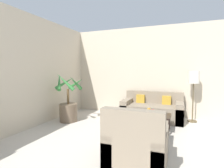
% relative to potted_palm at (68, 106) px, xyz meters
% --- Properties ---
extents(wall_back, '(7.62, 0.06, 2.70)m').
position_rel_potted_palm_xyz_m(wall_back, '(2.51, 1.51, 0.93)').
color(wall_back, beige).
rests_on(wall_back, ground_plane).
extents(potted_palm, '(0.78, 0.77, 1.32)m').
position_rel_potted_palm_xyz_m(potted_palm, '(0.00, 0.00, 0.00)').
color(potted_palm, brown).
rests_on(potted_palm, ground_plane).
extents(sofa_loveseat, '(1.64, 0.84, 0.76)m').
position_rel_potted_palm_xyz_m(sofa_loveseat, '(2.09, 1.01, -0.15)').
color(sofa_loveseat, gray).
rests_on(sofa_loveseat, ground_plane).
extents(floor_lamp, '(0.29, 0.29, 1.36)m').
position_rel_potted_palm_xyz_m(floor_lamp, '(3.13, 1.16, 0.70)').
color(floor_lamp, brown).
rests_on(floor_lamp, ground_plane).
extents(coffee_table, '(1.10, 0.54, 0.37)m').
position_rel_potted_palm_xyz_m(coffee_table, '(2.08, 0.08, -0.10)').
color(coffee_table, black).
rests_on(coffee_table, ground_plane).
extents(fruit_bowl, '(0.25, 0.25, 0.06)m').
position_rel_potted_palm_xyz_m(fruit_bowl, '(2.15, 0.07, -0.02)').
color(fruit_bowl, '#42382D').
rests_on(fruit_bowl, coffee_table).
extents(apple_red, '(0.07, 0.07, 0.07)m').
position_rel_potted_palm_xyz_m(apple_red, '(2.24, 0.06, 0.04)').
color(apple_red, red).
rests_on(apple_red, fruit_bowl).
extents(apple_green, '(0.07, 0.07, 0.07)m').
position_rel_potted_palm_xyz_m(apple_green, '(2.13, 0.01, 0.04)').
color(apple_green, olive).
rests_on(apple_green, fruit_bowl).
extents(orange_fruit, '(0.08, 0.08, 0.08)m').
position_rel_potted_palm_xyz_m(orange_fruit, '(2.13, 0.14, 0.04)').
color(orange_fruit, orange).
rests_on(orange_fruit, fruit_bowl).
extents(armchair, '(0.81, 0.80, 0.88)m').
position_rel_potted_palm_xyz_m(armchair, '(2.23, -1.54, -0.14)').
color(armchair, gray).
rests_on(armchair, ground_plane).
extents(ottoman, '(0.66, 0.56, 0.40)m').
position_rel_potted_palm_xyz_m(ottoman, '(2.27, -0.71, -0.22)').
color(ottoman, gray).
rests_on(ottoman, ground_plane).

